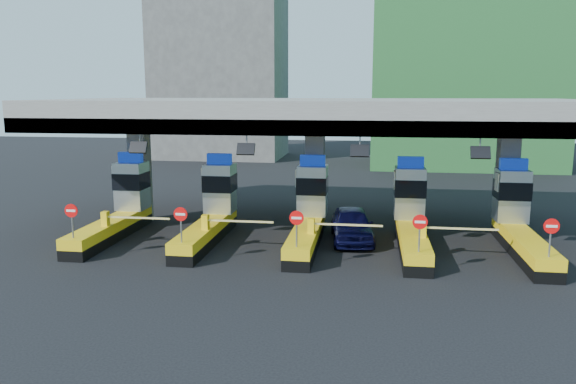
# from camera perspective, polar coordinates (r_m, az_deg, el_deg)

# --- Properties ---
(ground) EXTENTS (120.00, 120.00, 0.00)m
(ground) POSITION_cam_1_polar(r_m,az_deg,el_deg) (28.24, 2.09, -5.04)
(ground) COLOR black
(ground) RESTS_ON ground
(toll_canopy) EXTENTS (28.00, 12.09, 7.00)m
(toll_canopy) POSITION_cam_1_polar(r_m,az_deg,el_deg) (30.14, 2.77, 7.73)
(toll_canopy) COLOR slate
(toll_canopy) RESTS_ON ground
(toll_lane_far_left) EXTENTS (4.43, 8.00, 4.16)m
(toll_lane_far_left) POSITION_cam_1_polar(r_m,az_deg,el_deg) (30.86, -16.62, -1.49)
(toll_lane_far_left) COLOR black
(toll_lane_far_left) RESTS_ON ground
(toll_lane_left) EXTENTS (4.43, 8.00, 4.16)m
(toll_lane_left) POSITION_cam_1_polar(r_m,az_deg,el_deg) (29.12, -7.66, -1.83)
(toll_lane_left) COLOR black
(toll_lane_left) RESTS_ON ground
(toll_lane_center) EXTENTS (4.43, 8.00, 4.16)m
(toll_lane_center) POSITION_cam_1_polar(r_m,az_deg,el_deg) (28.18, 2.18, -2.15)
(toll_lane_center) COLOR black
(toll_lane_center) RESTS_ON ground
(toll_lane_right) EXTENTS (4.43, 8.00, 4.16)m
(toll_lane_right) POSITION_cam_1_polar(r_m,az_deg,el_deg) (28.10, 12.37, -2.42)
(toll_lane_right) COLOR black
(toll_lane_right) RESTS_ON ground
(toll_lane_far_right) EXTENTS (4.43, 8.00, 4.16)m
(toll_lane_far_right) POSITION_cam_1_polar(r_m,az_deg,el_deg) (28.90, 22.32, -2.61)
(toll_lane_far_right) COLOR black
(toll_lane_far_right) RESTS_ON ground
(bg_building_scaffold) EXTENTS (18.00, 12.00, 28.00)m
(bg_building_scaffold) POSITION_cam_1_polar(r_m,az_deg,el_deg) (60.15, 17.65, 15.98)
(bg_building_scaffold) COLOR #1E5926
(bg_building_scaffold) RESTS_ON ground
(bg_building_concrete) EXTENTS (14.00, 10.00, 18.00)m
(bg_building_concrete) POSITION_cam_1_polar(r_m,az_deg,el_deg) (65.35, -6.83, 11.47)
(bg_building_concrete) COLOR #4C4C49
(bg_building_concrete) RESTS_ON ground
(van) EXTENTS (2.50, 5.11, 1.68)m
(van) POSITION_cam_1_polar(r_m,az_deg,el_deg) (28.34, 6.51, -3.30)
(van) COLOR black
(van) RESTS_ON ground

